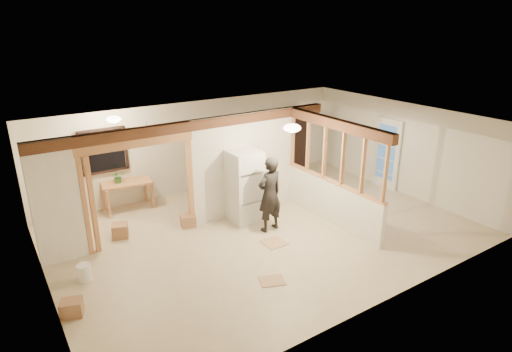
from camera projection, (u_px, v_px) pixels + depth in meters
floor at (265, 231)px, 9.76m from camera, size 9.00×6.50×0.01m
ceiling at (266, 124)px, 8.90m from camera, size 9.00×6.50×0.01m
wall_back at (199, 146)px, 11.88m from camera, size 9.00×0.01×2.50m
wall_front at (382, 240)px, 6.78m from camera, size 9.00×0.01×2.50m
wall_left at (40, 233)px, 7.01m from camera, size 0.01×6.50×2.50m
wall_right at (401, 148)px, 11.65m from camera, size 0.01×6.50×2.50m
partition_left_stub at (56, 203)px, 8.18m from camera, size 0.90×0.12×2.50m
partition_center at (244, 164)px, 10.37m from camera, size 2.80×0.12×2.50m
doorway_frame at (141, 192)px, 9.08m from camera, size 2.46×0.14×2.20m
header_beam_back at (197, 125)px, 9.37m from camera, size 7.00×0.18×0.22m
header_beam_right at (336, 124)px, 9.45m from camera, size 0.18×3.30×0.22m
pony_wall at (331, 202)px, 10.10m from camera, size 0.12×3.20×1.00m
stud_partition at (334, 155)px, 9.70m from camera, size 0.14×3.20×1.32m
window_back at (103, 151)px, 10.37m from camera, size 1.12×0.10×1.10m
french_door at (387, 154)px, 12.01m from camera, size 0.12×0.86×2.00m
ceiling_dome_main at (292, 128)px, 8.67m from camera, size 0.36×0.36×0.16m
ceiling_dome_util at (114, 119)px, 9.42m from camera, size 0.32×0.32×0.14m
hanging_bulb at (148, 136)px, 9.23m from camera, size 0.07×0.07×0.07m
refrigerator at (244, 186)px, 10.06m from camera, size 0.71×0.69×1.72m
woman at (270, 194)px, 9.55m from camera, size 0.68×0.48×1.75m
work_table at (128, 196)px, 10.77m from camera, size 1.26×0.76×0.75m
potted_plant at (118, 177)px, 10.53m from camera, size 0.34×0.31×0.31m
shop_vac at (72, 214)px, 9.91m from camera, size 0.48×0.48×0.59m
bookshelf at (291, 142)px, 13.40m from camera, size 0.93×0.31×1.85m
bucket at (84, 273)px, 7.87m from camera, size 0.31×0.31×0.32m
box_util_a at (188, 221)px, 9.96m from camera, size 0.38×0.34×0.28m
box_util_b at (120, 231)px, 9.45m from camera, size 0.42×0.42×0.31m
box_front at (72, 308)px, 6.94m from camera, size 0.41×0.37×0.28m
floor_panel_near at (274, 243)px, 9.24m from camera, size 0.48×0.48×0.02m
floor_panel_far at (272, 281)px, 7.90m from camera, size 0.56×0.51×0.01m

